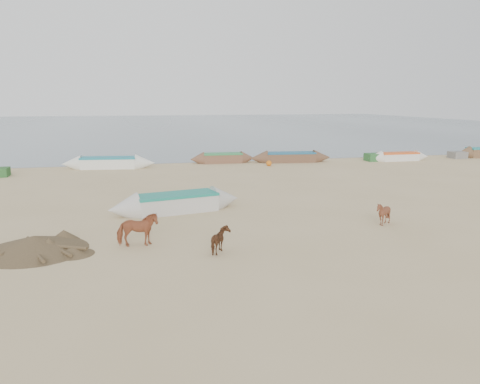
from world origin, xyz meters
The scene contains 9 objects.
ground centered at (0.00, 0.00, 0.00)m, with size 140.00×140.00×0.00m, color tan.
sea centered at (0.00, 82.00, 0.01)m, with size 160.00×160.00×0.00m, color slate.
cow_adult centered at (-4.71, 0.02, 0.61)m, with size 0.66×1.46×1.23m, color #9C5333.
calf_front centered at (5.35, 0.61, 0.50)m, with size 0.80×0.90×0.99m, color brown.
calf_right centered at (-1.95, -1.39, 0.44)m, with size 0.88×0.75×0.88m, color #532F1A.
near_canoe centered at (-2.81, 4.98, 0.43)m, with size 6.33×1.41×0.86m, color beige, non-canonical shape.
debris_pile centered at (-8.21, 0.32, 0.27)m, with size 3.62×3.62×0.54m, color brown.
waterline_canoes centered at (-0.16, 20.35, 0.41)m, with size 56.58×3.81×0.89m.
beach_clutter centered at (4.97, 19.40, 0.30)m, with size 45.45×4.10×0.64m.
Camera 1 is at (-4.88, -16.44, 5.17)m, focal length 35.00 mm.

